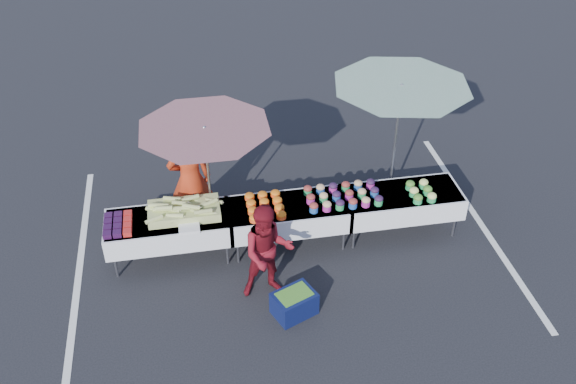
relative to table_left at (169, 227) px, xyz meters
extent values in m
plane|color=black|center=(1.80, 0.00, -0.58)|extent=(80.00, 80.00, 0.00)
cube|color=silver|center=(-1.40, 0.00, -0.58)|extent=(0.10, 5.00, 0.00)
cube|color=silver|center=(5.00, 0.00, -0.58)|extent=(0.10, 5.00, 0.00)
cube|color=white|center=(0.00, 0.00, 0.15)|extent=(1.80, 0.75, 0.04)
cube|color=white|center=(0.00, 0.00, -0.01)|extent=(1.86, 0.81, 0.36)
cylinder|color=slate|center=(-0.82, -0.29, -0.39)|extent=(0.04, 0.04, 0.39)
cylinder|color=slate|center=(-0.82, 0.29, -0.39)|extent=(0.04, 0.04, 0.39)
cylinder|color=slate|center=(0.82, -0.29, -0.39)|extent=(0.04, 0.04, 0.39)
cylinder|color=slate|center=(0.82, 0.29, -0.39)|extent=(0.04, 0.04, 0.39)
cube|color=white|center=(1.80, 0.00, 0.15)|extent=(1.80, 0.75, 0.04)
cube|color=white|center=(1.80, 0.00, -0.01)|extent=(1.86, 0.81, 0.36)
cylinder|color=slate|center=(0.98, -0.29, -0.39)|extent=(0.04, 0.04, 0.39)
cylinder|color=slate|center=(0.98, 0.29, -0.39)|extent=(0.04, 0.04, 0.39)
cylinder|color=slate|center=(2.62, -0.29, -0.39)|extent=(0.04, 0.04, 0.39)
cylinder|color=slate|center=(2.62, 0.29, -0.39)|extent=(0.04, 0.04, 0.39)
cube|color=white|center=(3.60, 0.00, 0.15)|extent=(1.80, 0.75, 0.04)
cube|color=white|center=(3.60, 0.00, -0.01)|extent=(1.86, 0.81, 0.36)
cylinder|color=slate|center=(2.78, -0.29, -0.39)|extent=(0.04, 0.04, 0.39)
cylinder|color=slate|center=(2.78, 0.29, -0.39)|extent=(0.04, 0.04, 0.39)
cylinder|color=slate|center=(4.42, -0.29, -0.39)|extent=(0.04, 0.04, 0.39)
cylinder|color=slate|center=(4.42, 0.29, -0.39)|extent=(0.04, 0.04, 0.39)
cube|color=black|center=(-0.85, -0.27, 0.21)|extent=(0.12, 0.12, 0.08)
cube|color=black|center=(-0.85, -0.13, 0.21)|extent=(0.12, 0.12, 0.08)
cube|color=black|center=(-0.85, 0.01, 0.21)|extent=(0.12, 0.12, 0.08)
cube|color=black|center=(-0.85, 0.15, 0.21)|extent=(0.12, 0.12, 0.08)
cube|color=black|center=(-0.71, -0.27, 0.21)|extent=(0.12, 0.12, 0.08)
cube|color=black|center=(-0.71, -0.13, 0.21)|extent=(0.12, 0.12, 0.08)
cube|color=black|center=(-0.71, 0.01, 0.21)|extent=(0.12, 0.12, 0.08)
cube|color=black|center=(-0.71, 0.15, 0.21)|extent=(0.12, 0.12, 0.08)
cube|color=#A62411|center=(-0.57, -0.27, 0.21)|extent=(0.12, 0.12, 0.08)
cube|color=#A62411|center=(-0.57, -0.13, 0.21)|extent=(0.12, 0.12, 0.08)
cube|color=#A62411|center=(-0.57, 0.01, 0.21)|extent=(0.12, 0.12, 0.08)
cube|color=#A62411|center=(-0.57, 0.15, 0.21)|extent=(0.12, 0.12, 0.08)
cube|color=#ABC364|center=(0.25, 0.05, 0.24)|extent=(1.05, 0.55, 0.14)
cylinder|color=#ABC364|center=(0.55, 0.20, 0.27)|extent=(0.27, 0.09, 0.10)
cylinder|color=#ABC364|center=(-0.13, 0.10, 0.34)|extent=(0.27, 0.14, 0.07)
cylinder|color=#ABC364|center=(0.36, -0.06, 0.38)|extent=(0.27, 0.14, 0.09)
cylinder|color=#ABC364|center=(-0.17, 0.08, 0.28)|extent=(0.27, 0.15, 0.10)
cylinder|color=#ABC364|center=(0.07, -0.01, 0.33)|extent=(0.27, 0.15, 0.08)
cylinder|color=#ABC364|center=(0.21, 0.09, 0.36)|extent=(0.27, 0.10, 0.10)
cylinder|color=#ABC364|center=(0.21, -0.03, 0.36)|extent=(0.27, 0.07, 0.08)
cylinder|color=#ABC364|center=(0.12, -0.13, 0.31)|extent=(0.27, 0.14, 0.09)
cylinder|color=#ABC364|center=(0.09, 0.25, 0.34)|extent=(0.27, 0.12, 0.08)
cylinder|color=#ABC364|center=(0.71, 0.14, 0.29)|extent=(0.27, 0.16, 0.08)
cylinder|color=#ABC364|center=(-0.06, 0.01, 0.34)|extent=(0.27, 0.11, 0.07)
cylinder|color=#ABC364|center=(0.16, -0.18, 0.27)|extent=(0.27, 0.10, 0.07)
cylinder|color=#ABC364|center=(0.36, 0.19, 0.35)|extent=(0.27, 0.12, 0.08)
cylinder|color=#ABC364|center=(-0.18, -0.17, 0.31)|extent=(0.27, 0.15, 0.08)
cylinder|color=#ABC364|center=(-0.09, 0.09, 0.36)|extent=(0.27, 0.10, 0.08)
cylinder|color=#ABC364|center=(0.46, 0.00, 0.32)|extent=(0.27, 0.16, 0.10)
cylinder|color=#ABC364|center=(-0.03, -0.02, 0.38)|extent=(0.27, 0.12, 0.09)
cylinder|color=#ABC364|center=(0.52, -0.18, 0.37)|extent=(0.27, 0.09, 0.07)
cylinder|color=#ABC364|center=(0.58, -0.15, 0.30)|extent=(0.27, 0.10, 0.09)
cylinder|color=#ABC364|center=(0.50, -0.09, 0.28)|extent=(0.27, 0.12, 0.09)
cylinder|color=#ABC364|center=(0.35, 0.28, 0.27)|extent=(0.27, 0.10, 0.08)
cylinder|color=#ABC364|center=(0.63, 0.03, 0.34)|extent=(0.27, 0.14, 0.10)
cube|color=white|center=(0.30, -0.30, 0.19)|extent=(0.30, 0.25, 0.05)
cylinder|color=#FC4F1C|center=(1.25, -0.28, 0.19)|extent=(0.15, 0.15, 0.05)
ellipsoid|color=red|center=(1.25, -0.28, 0.23)|extent=(0.15, 0.15, 0.08)
cylinder|color=#FC4F1C|center=(1.25, -0.10, 0.19)|extent=(0.15, 0.15, 0.05)
ellipsoid|color=red|center=(1.25, -0.10, 0.23)|extent=(0.15, 0.15, 0.08)
cylinder|color=#FC4F1C|center=(1.25, 0.08, 0.19)|extent=(0.15, 0.15, 0.05)
ellipsoid|color=red|center=(1.25, 0.08, 0.23)|extent=(0.15, 0.15, 0.08)
cylinder|color=#FC4F1C|center=(1.25, 0.26, 0.19)|extent=(0.15, 0.15, 0.05)
ellipsoid|color=red|center=(1.25, 0.26, 0.23)|extent=(0.15, 0.15, 0.08)
cylinder|color=#FC4F1C|center=(1.45, -0.28, 0.19)|extent=(0.15, 0.15, 0.05)
ellipsoid|color=red|center=(1.45, -0.28, 0.23)|extent=(0.15, 0.15, 0.08)
cylinder|color=#FC4F1C|center=(1.45, -0.10, 0.19)|extent=(0.15, 0.15, 0.05)
ellipsoid|color=red|center=(1.45, -0.10, 0.23)|extent=(0.15, 0.15, 0.08)
cylinder|color=#FC4F1C|center=(1.45, 0.08, 0.19)|extent=(0.15, 0.15, 0.05)
ellipsoid|color=red|center=(1.45, 0.08, 0.23)|extent=(0.15, 0.15, 0.08)
cylinder|color=#FC4F1C|center=(1.45, 0.26, 0.19)|extent=(0.15, 0.15, 0.05)
ellipsoid|color=red|center=(1.45, 0.26, 0.23)|extent=(0.15, 0.15, 0.08)
cylinder|color=#FC4F1C|center=(1.65, -0.28, 0.19)|extent=(0.15, 0.15, 0.05)
ellipsoid|color=red|center=(1.65, -0.28, 0.23)|extent=(0.15, 0.15, 0.08)
cylinder|color=#FC4F1C|center=(1.65, -0.10, 0.19)|extent=(0.15, 0.15, 0.05)
ellipsoid|color=red|center=(1.65, -0.10, 0.23)|extent=(0.15, 0.15, 0.08)
cylinder|color=#FC4F1C|center=(1.65, 0.08, 0.19)|extent=(0.15, 0.15, 0.05)
ellipsoid|color=red|center=(1.65, 0.08, 0.23)|extent=(0.15, 0.15, 0.08)
cylinder|color=#FC4F1C|center=(1.65, 0.26, 0.19)|extent=(0.15, 0.15, 0.05)
ellipsoid|color=red|center=(1.65, 0.26, 0.23)|extent=(0.15, 0.15, 0.08)
cylinder|color=#2251A1|center=(2.15, -0.22, 0.22)|extent=(0.13, 0.13, 0.10)
ellipsoid|color=maroon|center=(2.15, -0.22, 0.28)|extent=(0.14, 0.14, 0.10)
cylinder|color=#AB248A|center=(2.15, 0.00, 0.22)|extent=(0.13, 0.13, 0.10)
ellipsoid|color=maroon|center=(2.15, 0.00, 0.28)|extent=(0.14, 0.14, 0.10)
cylinder|color=#25944C|center=(2.15, 0.22, 0.22)|extent=(0.13, 0.13, 0.10)
ellipsoid|color=maroon|center=(2.15, 0.22, 0.28)|extent=(0.14, 0.14, 0.10)
cylinder|color=#AB248A|center=(2.35, -0.22, 0.22)|extent=(0.13, 0.13, 0.10)
ellipsoid|color=tan|center=(2.35, -0.22, 0.28)|extent=(0.14, 0.14, 0.10)
cylinder|color=#25944C|center=(2.35, 0.00, 0.22)|extent=(0.13, 0.13, 0.10)
ellipsoid|color=tan|center=(2.35, 0.00, 0.28)|extent=(0.14, 0.14, 0.10)
cylinder|color=#2251A1|center=(2.35, 0.22, 0.22)|extent=(0.13, 0.13, 0.10)
ellipsoid|color=tan|center=(2.35, 0.22, 0.28)|extent=(0.14, 0.14, 0.10)
cylinder|color=#25944C|center=(2.55, -0.22, 0.22)|extent=(0.13, 0.13, 0.10)
ellipsoid|color=#241333|center=(2.55, -0.22, 0.28)|extent=(0.14, 0.14, 0.10)
cylinder|color=#2251A1|center=(2.55, 0.00, 0.22)|extent=(0.13, 0.13, 0.10)
ellipsoid|color=#241333|center=(2.55, 0.00, 0.28)|extent=(0.14, 0.14, 0.10)
cylinder|color=#AB248A|center=(2.55, 0.22, 0.22)|extent=(0.13, 0.13, 0.10)
ellipsoid|color=#241333|center=(2.55, 0.22, 0.28)|extent=(0.14, 0.14, 0.10)
cylinder|color=#2251A1|center=(2.75, -0.22, 0.22)|extent=(0.13, 0.13, 0.10)
ellipsoid|color=maroon|center=(2.75, -0.22, 0.28)|extent=(0.14, 0.14, 0.10)
cylinder|color=#AB248A|center=(2.75, 0.00, 0.22)|extent=(0.13, 0.13, 0.10)
ellipsoid|color=maroon|center=(2.75, 0.00, 0.28)|extent=(0.14, 0.14, 0.10)
cylinder|color=#25944C|center=(2.75, 0.22, 0.22)|extent=(0.13, 0.13, 0.10)
ellipsoid|color=maroon|center=(2.75, 0.22, 0.28)|extent=(0.14, 0.14, 0.10)
cylinder|color=#AB248A|center=(2.95, -0.22, 0.22)|extent=(0.13, 0.13, 0.10)
ellipsoid|color=tan|center=(2.95, -0.22, 0.28)|extent=(0.14, 0.14, 0.10)
cylinder|color=#25944C|center=(2.95, 0.00, 0.22)|extent=(0.13, 0.13, 0.10)
ellipsoid|color=tan|center=(2.95, 0.00, 0.28)|extent=(0.14, 0.14, 0.10)
cylinder|color=#2251A1|center=(2.95, 0.22, 0.22)|extent=(0.13, 0.13, 0.10)
ellipsoid|color=tan|center=(2.95, 0.22, 0.28)|extent=(0.14, 0.14, 0.10)
cylinder|color=#25944C|center=(3.15, -0.22, 0.22)|extent=(0.13, 0.13, 0.10)
ellipsoid|color=#241333|center=(3.15, -0.22, 0.28)|extent=(0.14, 0.14, 0.10)
cylinder|color=#2251A1|center=(3.15, 0.00, 0.22)|extent=(0.13, 0.13, 0.10)
ellipsoid|color=#241333|center=(3.15, 0.00, 0.28)|extent=(0.14, 0.14, 0.10)
cylinder|color=#AB248A|center=(3.15, 0.22, 0.22)|extent=(0.13, 0.13, 0.10)
ellipsoid|color=#241333|center=(3.15, 0.22, 0.28)|extent=(0.14, 0.14, 0.10)
cylinder|color=#25944C|center=(3.75, -0.28, 0.21)|extent=(0.14, 0.14, 0.08)
ellipsoid|color=#256D1D|center=(3.75, -0.28, 0.26)|extent=(0.14, 0.14, 0.11)
cylinder|color=#25944C|center=(3.75, -0.10, 0.21)|extent=(0.14, 0.14, 0.08)
ellipsoid|color=#D1D861|center=(3.75, -0.10, 0.26)|extent=(0.14, 0.14, 0.11)
cylinder|color=#25944C|center=(3.75, 0.08, 0.21)|extent=(0.14, 0.14, 0.08)
ellipsoid|color=#256D1D|center=(3.75, 0.08, 0.26)|extent=(0.14, 0.14, 0.11)
cylinder|color=#25944C|center=(3.97, -0.28, 0.21)|extent=(0.14, 0.14, 0.08)
ellipsoid|color=#D1D861|center=(3.97, -0.28, 0.26)|extent=(0.14, 0.14, 0.11)
cylinder|color=#25944C|center=(3.97, -0.10, 0.21)|extent=(0.14, 0.14, 0.08)
ellipsoid|color=#256D1D|center=(3.97, -0.10, 0.26)|extent=(0.14, 0.14, 0.11)
cylinder|color=#25944C|center=(3.97, 0.08, 0.21)|extent=(0.14, 0.14, 0.08)
ellipsoid|color=#D1D861|center=(3.97, 0.08, 0.26)|extent=(0.14, 0.14, 0.11)
imported|color=#B33114|center=(0.38, 0.71, 0.34)|extent=(0.71, 0.50, 1.84)
imported|color=maroon|center=(1.34, -1.00, 0.17)|extent=(0.74, 0.58, 1.51)
cylinder|color=black|center=(0.66, 0.40, -0.55)|extent=(0.38, 0.38, 0.07)
cylinder|color=#B2B2B2|center=(0.66, 0.40, 0.41)|extent=(0.04, 0.04, 1.98)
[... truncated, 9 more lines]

